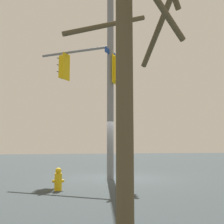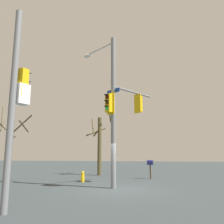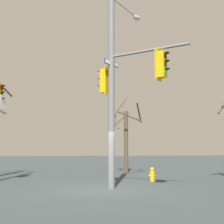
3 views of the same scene
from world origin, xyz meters
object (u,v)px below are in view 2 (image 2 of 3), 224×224
(bare_tree_corner, at_px, (11,145))
(bare_tree_behind_pole, at_px, (100,143))
(mailbox, at_px, (150,164))
(fire_hydrant, at_px, (83,177))

(bare_tree_corner, bearing_deg, bare_tree_behind_pole, 134.35)
(mailbox, xyz_separation_m, bare_tree_behind_pole, (-2.21, -4.41, 1.74))
(mailbox, relative_size, bare_tree_behind_pole, 0.24)
(bare_tree_corner, bearing_deg, fire_hydrant, 96.37)
(bare_tree_behind_pole, distance_m, bare_tree_corner, 7.54)
(mailbox, xyz_separation_m, bare_tree_corner, (3.05, -9.79, 1.42))
(bare_tree_behind_pole, relative_size, bare_tree_corner, 1.10)
(mailbox, bearing_deg, fire_hydrant, 128.55)
(bare_tree_behind_pole, height_order, bare_tree_corner, bare_tree_behind_pole)
(fire_hydrant, xyz_separation_m, mailbox, (-2.48, 4.65, 0.76))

